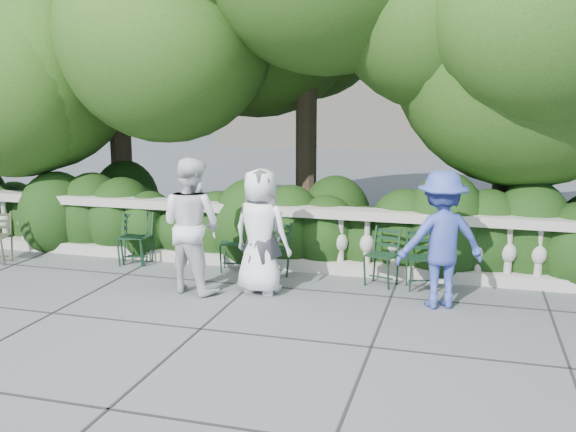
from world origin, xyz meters
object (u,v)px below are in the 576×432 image
(chair_e, at_px, (423,292))
(person_casual_man, at_px, (191,225))
(chair_f, at_px, (377,288))
(person_businessman, at_px, (261,231))
(chair_b, at_px, (131,266))
(person_older_blue, at_px, (441,240))
(chair_a, at_px, (134,266))
(chair_d, at_px, (233,273))
(person_woman_grey, at_px, (261,232))
(chair_c, at_px, (265,279))

(chair_e, distance_m, person_casual_man, 3.33)
(chair_f, height_order, person_businessman, person_businessman)
(chair_b, height_order, chair_e, same)
(person_businessman, relative_size, person_older_blue, 0.97)
(chair_a, relative_size, chair_f, 1.00)
(chair_a, relative_size, chair_e, 1.00)
(chair_b, bearing_deg, chair_d, -11.07)
(chair_d, height_order, chair_f, same)
(chair_e, xyz_separation_m, person_casual_man, (-3.09, -0.80, 0.93))
(chair_a, bearing_deg, chair_d, 1.29)
(chair_a, xyz_separation_m, chair_f, (3.89, -0.12, 0.00))
(chair_f, height_order, person_woman_grey, person_woman_grey)
(chair_f, xyz_separation_m, person_older_blue, (0.88, -0.56, 0.88))
(chair_c, relative_size, person_casual_man, 0.45)
(chair_b, distance_m, person_businessman, 2.64)
(person_woman_grey, relative_size, person_casual_man, 0.92)
(chair_c, distance_m, chair_f, 1.66)
(chair_a, height_order, chair_b, same)
(chair_a, height_order, person_casual_man, person_casual_man)
(chair_b, height_order, chair_d, same)
(chair_d, distance_m, person_businessman, 1.35)
(person_businessman, relative_size, person_woman_grey, 1.00)
(person_businessman, height_order, person_casual_man, person_casual_man)
(chair_f, bearing_deg, person_older_blue, -16.59)
(chair_b, distance_m, person_woman_grey, 2.65)
(chair_d, height_order, person_businessman, person_businessman)
(chair_a, relative_size, person_casual_man, 0.45)
(chair_c, xyz_separation_m, chair_f, (1.66, 0.01, 0.00))
(chair_b, distance_m, chair_e, 4.55)
(person_older_blue, bearing_deg, chair_c, -35.29)
(chair_a, height_order, chair_d, same)
(chair_a, bearing_deg, person_older_blue, -7.43)
(chair_c, relative_size, chair_d, 1.00)
(chair_c, bearing_deg, chair_f, 28.32)
(person_casual_man, distance_m, person_older_blue, 3.34)
(chair_b, xyz_separation_m, person_older_blue, (4.79, -0.63, 0.88))
(chair_e, distance_m, person_older_blue, 1.06)
(person_woman_grey, bearing_deg, chair_b, -8.02)
(chair_b, relative_size, person_businessman, 0.49)
(chair_c, height_order, person_woman_grey, person_woman_grey)
(chair_c, height_order, chair_d, same)
(chair_d, xyz_separation_m, person_older_blue, (3.09, -0.70, 0.88))
(chair_b, distance_m, chair_f, 3.91)
(chair_f, bearing_deg, chair_c, -163.64)
(chair_b, relative_size, person_casual_man, 0.45)
(person_businessman, relative_size, person_casual_man, 0.92)
(person_casual_man, bearing_deg, chair_e, -149.53)
(person_woman_grey, xyz_separation_m, person_casual_man, (-0.95, -0.19, 0.07))
(chair_b, bearing_deg, person_businessman, -29.51)
(chair_d, bearing_deg, person_older_blue, -23.64)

